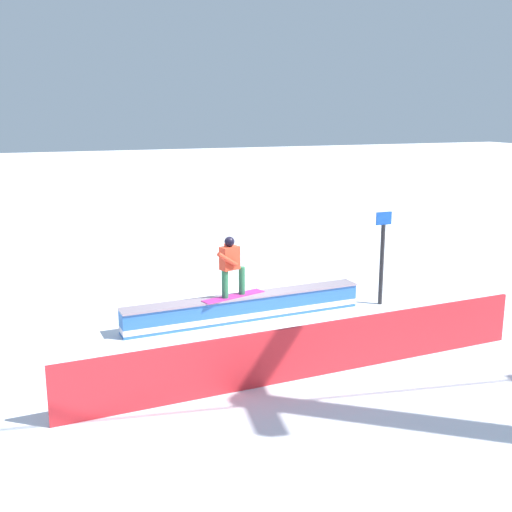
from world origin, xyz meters
name	(u,v)px	position (x,y,z in m)	size (l,w,h in m)	color
ground_plane	(245,319)	(0.00, 0.00, 0.00)	(120.00, 120.00, 0.00)	white
grind_box	(245,308)	(0.00, 0.00, 0.25)	(5.54, 0.74, 0.56)	#2D67BA
snowboarder	(231,265)	(0.34, 0.03, 1.28)	(1.54, 0.73, 1.35)	#C42B8C
safety_fence	(312,351)	(0.00, 3.30, 0.48)	(8.76, 0.06, 0.96)	red
trail_marker	(382,256)	(-3.40, 0.14, 1.19)	(0.40, 0.10, 2.23)	#262628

